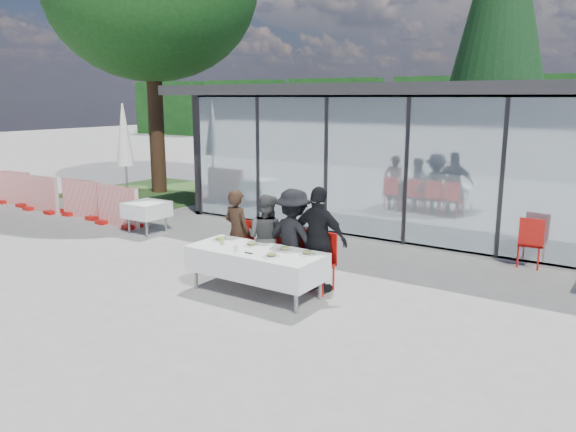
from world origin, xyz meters
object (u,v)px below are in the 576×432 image
(diner_chair_b, at_px, (270,250))
(plate_c, at_px, (285,249))
(construction_barriers, at_px, (28,193))
(plate_d, at_px, (307,253))
(conifer_tree, at_px, (501,9))
(dining_table, at_px, (256,262))
(spare_table_left, at_px, (147,210))
(diner_chair_d, at_px, (322,259))
(diner_chair_c, at_px, (296,254))
(diner_c, at_px, (293,238))
(folded_eyeglasses, at_px, (249,253))
(plate_a, at_px, (220,239))
(plate_b, at_px, (252,244))
(diner_a, at_px, (237,232))
(diner_chair_a, at_px, (241,244))
(juice_bottle, at_px, (222,241))
(spare_chair_b, at_px, (531,240))
(diner_b, at_px, (266,238))
(diner_d, at_px, (319,240))
(plate_extra, at_px, (272,255))
(market_umbrella, at_px, (125,144))

(diner_chair_b, height_order, plate_c, diner_chair_b)
(construction_barriers, bearing_deg, plate_d, -10.26)
(conifer_tree, bearing_deg, plate_c, -89.51)
(dining_table, height_order, diner_chair_b, diner_chair_b)
(diner_chair_b, relative_size, spare_table_left, 1.13)
(diner_chair_d, height_order, construction_barriers, construction_barriers)
(diner_chair_c, bearing_deg, spare_table_left, 166.43)
(diner_c, distance_m, folded_eyeglasses, 0.94)
(plate_a, bearing_deg, plate_b, 2.09)
(plate_a, distance_m, construction_barriers, 9.20)
(dining_table, distance_m, diner_a, 1.14)
(plate_d, relative_size, conifer_tree, 0.03)
(plate_b, distance_m, spare_table_left, 4.83)
(diner_chair_b, relative_size, folded_eyeglasses, 6.96)
(diner_chair_a, relative_size, juice_bottle, 7.21)
(diner_chair_b, height_order, construction_barriers, construction_barriers)
(plate_c, distance_m, spare_chair_b, 4.83)
(plate_a, relative_size, spare_chair_b, 0.28)
(diner_b, distance_m, folded_eyeglasses, 0.95)
(diner_d, xyz_separation_m, plate_extra, (-0.34, -0.86, -0.10))
(juice_bottle, bearing_deg, market_umbrella, 154.14)
(plate_c, bearing_deg, diner_d, 49.01)
(folded_eyeglasses, height_order, market_umbrella, market_umbrella)
(diner_b, height_order, diner_chair_c, diner_b)
(diner_a, xyz_separation_m, diner_chair_d, (1.70, 0.10, -0.24))
(diner_b, relative_size, juice_bottle, 11.36)
(plate_d, bearing_deg, plate_extra, -133.55)
(diner_chair_b, bearing_deg, plate_b, -84.55)
(diner_chair_d, bearing_deg, diner_chair_b, 180.00)
(diner_chair_b, xyz_separation_m, diner_chair_d, (1.05, 0.00, 0.00))
(folded_eyeglasses, bearing_deg, juice_bottle, 166.41)
(plate_c, height_order, spare_table_left, plate_c)
(diner_chair_c, distance_m, construction_barriers, 10.24)
(diner_c, distance_m, construction_barriers, 10.26)
(diner_d, distance_m, folded_eyeglasses, 1.17)
(diner_a, xyz_separation_m, plate_extra, (1.36, -0.86, -0.00))
(plate_extra, xyz_separation_m, construction_barriers, (-10.30, 2.35, -0.34))
(plate_b, height_order, spare_table_left, plate_b)
(diner_b, distance_m, plate_a, 0.80)
(diner_b, distance_m, construction_barriers, 9.70)
(plate_a, bearing_deg, diner_d, 17.39)
(diner_chair_d, distance_m, spare_table_left, 5.60)
(diner_chair_a, distance_m, spare_table_left, 3.96)
(juice_bottle, bearing_deg, diner_chair_c, 41.73)
(diner_d, relative_size, plate_extra, 6.48)
(market_umbrella, bearing_deg, conifer_tree, 59.48)
(dining_table, bearing_deg, plate_extra, -24.08)
(diner_d, distance_m, conifer_tree, 13.52)
(diner_c, xyz_separation_m, folded_eyeglasses, (-0.25, -0.90, -0.08))
(folded_eyeglasses, relative_size, spare_chair_b, 0.14)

